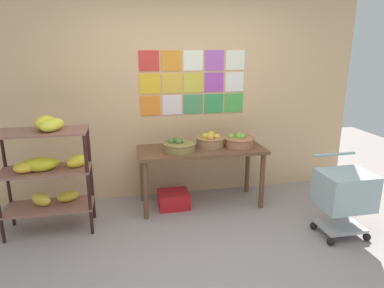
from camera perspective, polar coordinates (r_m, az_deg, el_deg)
ground at (r=3.29m, az=4.47°, el=-19.99°), size 9.52×9.52×0.00m
back_wall_with_art at (r=4.45m, az=-1.62°, el=8.17°), size 4.64×0.07×2.65m
banana_shelf_unit at (r=3.88m, az=-22.71°, el=-3.20°), size 0.90×0.41×1.25m
display_table at (r=4.21m, az=1.50°, el=-1.94°), size 1.52×0.61×0.73m
fruit_basket_back_left at (r=4.05m, az=-2.12°, el=-0.30°), size 0.39×0.39×0.16m
fruit_basket_right at (r=4.27m, az=7.75°, el=0.54°), size 0.37×0.37×0.16m
fruit_basket_left at (r=4.24m, az=3.04°, el=0.66°), size 0.36×0.36×0.18m
produce_crate_under_table at (r=4.33m, az=-3.03°, el=-9.07°), size 0.37×0.30×0.20m
shopping_cart at (r=3.89m, az=23.73°, el=-7.33°), size 0.51×0.47×0.83m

